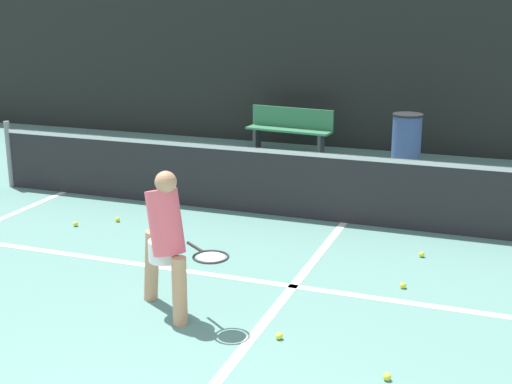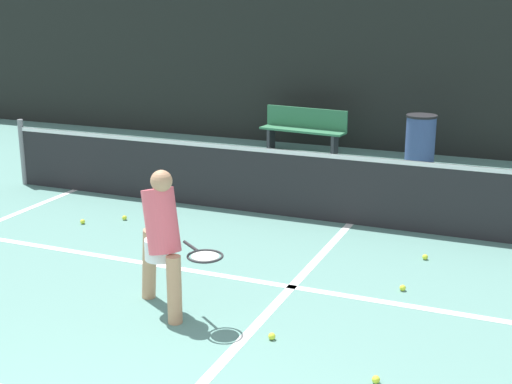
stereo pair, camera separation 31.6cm
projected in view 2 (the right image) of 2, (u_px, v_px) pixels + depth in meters
The scene contains 14 objects.
court_service_line at pixel (292, 287), 7.59m from camera, with size 8.25×0.10×0.01m, color white.
court_center_mark at pixel (284, 295), 7.39m from camera, with size 0.10×5.13×0.01m, color white.
net at pixel (352, 188), 9.54m from camera, with size 11.09×0.09×1.07m.
fence_back at pixel (421, 74), 13.57m from camera, with size 24.00×0.06×3.11m.
player_practicing at pixel (162, 237), 6.80m from camera, with size 1.17×0.68×1.45m.
tennis_ball_scattered_0 at pixel (124, 218), 9.83m from camera, with size 0.07×0.07×0.07m, color #D1E033.
tennis_ball_scattered_1 at pixel (425, 257), 8.37m from camera, with size 0.07×0.07×0.07m, color #D1E033.
tennis_ball_scattered_2 at pixel (272, 336), 6.43m from camera, with size 0.07×0.07×0.07m, color #D1E033.
tennis_ball_scattered_4 at pixel (376, 379), 5.71m from camera, with size 0.07×0.07×0.07m, color #D1E033.
tennis_ball_scattered_6 at pixel (403, 288), 7.49m from camera, with size 0.07×0.07×0.07m, color #D1E033.
tennis_ball_scattered_7 at pixel (83, 222), 9.67m from camera, with size 0.07×0.07×0.07m, color #D1E033.
courtside_bench at pixel (304, 128), 13.95m from camera, with size 1.75×0.57×0.86m.
trash_bin at pixel (420, 141), 12.81m from camera, with size 0.55×0.55×0.93m.
parked_car at pixel (335, 92), 18.15m from camera, with size 1.79×3.91×1.42m.
Camera 2 is at (2.36, -2.71, 3.02)m, focal length 50.00 mm.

